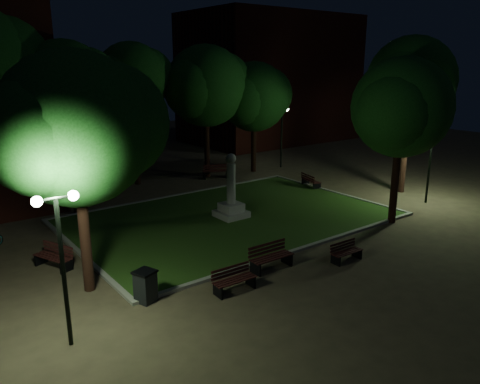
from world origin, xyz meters
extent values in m
plane|color=#4A3E2B|center=(0.00, 0.00, 0.00)|extent=(80.00, 80.00, 0.00)
cube|color=#244414|center=(0.00, 2.00, 0.04)|extent=(15.00, 10.00, 0.08)
cube|color=slate|center=(0.00, -3.10, 0.06)|extent=(15.40, 0.20, 0.12)
cube|color=slate|center=(0.00, 7.10, 0.06)|extent=(15.40, 0.20, 0.12)
cube|color=slate|center=(-7.60, 2.00, 0.06)|extent=(0.20, 10.00, 0.12)
cube|color=slate|center=(7.60, 2.00, 0.06)|extent=(0.20, 10.00, 0.12)
cube|color=gray|center=(0.00, 2.00, 0.23)|extent=(1.40, 1.40, 0.30)
cube|color=gray|center=(0.00, 2.00, 0.58)|extent=(1.00, 1.00, 0.40)
cylinder|color=gray|center=(0.00, 2.00, 1.78)|extent=(0.44, 0.44, 2.00)
sphere|color=gray|center=(0.00, 2.00, 3.03)|extent=(0.50, 0.50, 0.50)
cube|color=#4C1A11|center=(18.00, 20.00, 6.00)|extent=(16.00, 10.00, 12.00)
cylinder|color=black|center=(-8.37, -1.24, 2.01)|extent=(0.36, 0.36, 4.02)
sphere|color=#195118|center=(-8.37, -1.24, 5.49)|extent=(4.91, 4.91, 4.91)
sphere|color=#195118|center=(-7.14, -1.04, 5.59)|extent=(3.93, 3.93, 3.93)
sphere|color=#195118|center=(-9.35, -1.54, 5.39)|extent=(3.69, 3.69, 3.69)
cylinder|color=black|center=(-5.80, 7.56, 2.56)|extent=(0.36, 0.36, 5.11)
sphere|color=#195118|center=(-5.80, 7.56, 6.43)|extent=(4.38, 4.38, 4.38)
sphere|color=#195118|center=(-4.71, 7.76, 6.53)|extent=(3.50, 3.50, 3.50)
sphere|color=#195118|center=(-6.68, 7.26, 6.33)|extent=(3.28, 3.28, 3.28)
cylinder|color=black|center=(3.98, 10.17, 2.23)|extent=(0.36, 0.36, 4.46)
sphere|color=#195118|center=(3.98, 10.17, 6.05)|extent=(5.30, 5.30, 5.30)
sphere|color=#195118|center=(5.30, 10.37, 6.15)|extent=(4.24, 4.24, 4.24)
sphere|color=#195118|center=(2.92, 9.87, 5.95)|extent=(3.97, 3.97, 3.97)
cylinder|color=black|center=(7.50, 9.53, 1.91)|extent=(0.36, 0.36, 3.81)
sphere|color=#195118|center=(7.50, 9.53, 5.24)|extent=(4.78, 4.78, 4.78)
sphere|color=#195118|center=(8.69, 9.73, 5.34)|extent=(3.82, 3.82, 3.82)
sphere|color=#195118|center=(6.54, 9.23, 5.14)|extent=(3.58, 3.58, 3.58)
cylinder|color=black|center=(11.05, -0.19, 2.52)|extent=(0.36, 0.36, 5.04)
sphere|color=#195118|center=(11.05, -0.19, 6.53)|extent=(4.97, 4.97, 4.97)
sphere|color=#195118|center=(12.29, 0.01, 6.63)|extent=(3.98, 3.98, 3.98)
sphere|color=#195118|center=(10.06, -0.49, 6.43)|extent=(3.73, 3.73, 3.73)
cylinder|color=black|center=(5.87, -3.20, 2.07)|extent=(0.36, 0.36, 4.14)
sphere|color=#195118|center=(5.87, -3.20, 5.52)|extent=(4.59, 4.59, 4.59)
sphere|color=#195118|center=(7.02, -3.00, 5.62)|extent=(3.67, 3.67, 3.67)
sphere|color=#195118|center=(4.95, -3.50, 5.42)|extent=(3.44, 3.44, 3.44)
sphere|color=#195118|center=(-8.25, 8.87, 7.45)|extent=(4.63, 4.63, 4.63)
cylinder|color=black|center=(-0.72, 11.15, 2.66)|extent=(0.36, 0.36, 5.32)
sphere|color=#195118|center=(-0.72, 11.15, 6.61)|extent=(4.31, 4.31, 4.31)
sphere|color=#195118|center=(0.36, 11.35, 6.71)|extent=(3.44, 3.44, 3.44)
sphere|color=#195118|center=(-1.58, 10.85, 6.51)|extent=(3.23, 3.23, 3.23)
cylinder|color=black|center=(-9.94, -4.10, 2.09)|extent=(0.12, 0.12, 4.18)
cylinder|color=black|center=(-9.94, -4.10, 4.18)|extent=(0.90, 0.08, 0.08)
sphere|color=#D8FFD8|center=(-10.39, -4.10, 4.18)|extent=(0.28, 0.28, 0.28)
sphere|color=#D8FFD8|center=(-9.49, -4.10, 4.18)|extent=(0.28, 0.28, 0.28)
cylinder|color=black|center=(10.22, -2.34, 1.90)|extent=(0.12, 0.12, 3.81)
cylinder|color=black|center=(10.22, -2.34, 3.81)|extent=(0.90, 0.08, 0.08)
sphere|color=#D8FFD8|center=(9.77, -2.34, 3.81)|extent=(0.28, 0.28, 0.28)
sphere|color=#D8FFD8|center=(10.67, -2.34, 3.81)|extent=(0.28, 0.28, 0.28)
cylinder|color=black|center=(9.97, 9.36, 2.12)|extent=(0.12, 0.12, 4.23)
cylinder|color=black|center=(9.97, 9.36, 4.23)|extent=(0.90, 0.08, 0.08)
sphere|color=#D8FFD8|center=(9.52, 9.36, 4.23)|extent=(0.28, 0.28, 0.28)
sphere|color=#D8FFD8|center=(10.42, 9.36, 4.23)|extent=(0.28, 0.28, 0.28)
cube|color=black|center=(-3.11, -3.73, 0.24)|extent=(0.08, 0.60, 0.48)
cube|color=black|center=(-1.58, -3.76, 0.24)|extent=(0.08, 0.60, 0.48)
cube|color=#331311|center=(-2.35, -3.99, 0.49)|extent=(1.75, 0.14, 0.04)
cube|color=#331311|center=(-2.34, -3.83, 0.49)|extent=(1.75, 0.14, 0.04)
cube|color=#331311|center=(-2.34, -3.68, 0.49)|extent=(1.75, 0.14, 0.04)
cube|color=#331311|center=(-2.34, -3.53, 0.49)|extent=(1.75, 0.14, 0.04)
cube|color=#331311|center=(-2.34, -3.46, 0.60)|extent=(1.75, 0.10, 0.11)
cube|color=#331311|center=(-2.34, -3.46, 0.75)|extent=(1.75, 0.10, 0.11)
cube|color=#331311|center=(-2.34, -3.46, 0.91)|extent=(1.75, 0.10, 0.11)
cube|color=black|center=(-0.14, -4.95, 0.19)|extent=(0.07, 0.48, 0.38)
cube|color=black|center=(1.07, -4.99, 0.19)|extent=(0.07, 0.48, 0.38)
cube|color=#331311|center=(0.46, -5.16, 0.39)|extent=(1.38, 0.12, 0.03)
cube|color=#331311|center=(0.46, -5.04, 0.39)|extent=(1.38, 0.12, 0.03)
cube|color=#331311|center=(0.47, -4.92, 0.39)|extent=(1.38, 0.12, 0.03)
cube|color=#331311|center=(0.47, -4.79, 0.39)|extent=(1.38, 0.12, 0.03)
cube|color=#331311|center=(0.47, -4.74, 0.47)|extent=(1.38, 0.09, 0.08)
cube|color=#331311|center=(0.47, -4.74, 0.60)|extent=(1.38, 0.09, 0.08)
cube|color=#331311|center=(0.47, -4.74, 0.72)|extent=(1.38, 0.09, 0.08)
cube|color=black|center=(-5.18, -4.33, 0.21)|extent=(0.07, 0.53, 0.42)
cube|color=black|center=(-3.84, -4.37, 0.21)|extent=(0.07, 0.53, 0.42)
cube|color=#331311|center=(-4.52, -4.56, 0.43)|extent=(1.54, 0.13, 0.04)
cube|color=#331311|center=(-4.51, -4.42, 0.43)|extent=(1.54, 0.13, 0.04)
cube|color=#331311|center=(-4.51, -4.29, 0.43)|extent=(1.54, 0.13, 0.04)
cube|color=#331311|center=(-4.50, -4.15, 0.43)|extent=(1.54, 0.13, 0.04)
cube|color=#331311|center=(-4.50, -4.09, 0.53)|extent=(1.54, 0.10, 0.09)
cube|color=#331311|center=(-4.50, -4.09, 0.66)|extent=(1.54, 0.10, 0.09)
cube|color=#331311|center=(-4.50, -4.09, 0.80)|extent=(1.54, 0.10, 0.09)
cube|color=black|center=(-9.09, 1.97, 0.22)|extent=(0.54, 0.27, 0.45)
cube|color=black|center=(-8.54, 0.66, 0.22)|extent=(0.54, 0.27, 0.45)
cube|color=#331311|center=(-9.02, 1.23, 0.46)|extent=(0.71, 1.53, 0.04)
cube|color=#331311|center=(-8.89, 1.28, 0.46)|extent=(0.71, 1.53, 0.04)
cube|color=#331311|center=(-8.76, 1.34, 0.46)|extent=(0.71, 1.53, 0.04)
cube|color=#331311|center=(-8.63, 1.39, 0.46)|extent=(0.71, 1.53, 0.04)
cube|color=#331311|center=(-8.57, 1.41, 0.56)|extent=(0.68, 1.52, 0.10)
cube|color=#331311|center=(-8.57, 1.41, 0.70)|extent=(0.68, 1.52, 0.10)
cube|color=#331311|center=(-8.57, 1.41, 0.84)|extent=(0.68, 1.52, 0.10)
cube|color=black|center=(7.34, 3.18, 0.21)|extent=(0.53, 0.19, 0.42)
cube|color=black|center=(7.67, 4.49, 0.21)|extent=(0.53, 0.19, 0.42)
cube|color=#331311|center=(7.71, 3.78, 0.43)|extent=(0.47, 1.51, 0.04)
cube|color=#331311|center=(7.58, 3.81, 0.43)|extent=(0.47, 1.51, 0.04)
cube|color=#331311|center=(7.45, 3.85, 0.43)|extent=(0.47, 1.51, 0.04)
cube|color=#331311|center=(7.32, 3.88, 0.43)|extent=(0.47, 1.51, 0.04)
cube|color=#331311|center=(7.26, 3.90, 0.53)|extent=(0.44, 1.51, 0.09)
cube|color=#331311|center=(7.26, 3.90, 0.66)|extent=(0.44, 1.51, 0.09)
cube|color=#331311|center=(7.26, 3.90, 0.80)|extent=(0.44, 1.51, 0.09)
cube|color=black|center=(4.92, 9.14, 0.25)|extent=(0.30, 0.61, 0.50)
cube|color=black|center=(3.43, 9.74, 0.25)|extent=(0.30, 0.61, 0.50)
cube|color=#331311|center=(4.27, 9.67, 0.52)|extent=(1.74, 0.78, 0.05)
cube|color=#331311|center=(4.21, 9.53, 0.52)|extent=(1.74, 0.78, 0.05)
cube|color=#331311|center=(4.15, 9.38, 0.52)|extent=(1.74, 0.78, 0.05)
cube|color=#331311|center=(4.09, 9.23, 0.52)|extent=(1.74, 0.78, 0.05)
cube|color=#331311|center=(4.07, 9.16, 0.63)|extent=(1.73, 0.74, 0.11)
cube|color=#331311|center=(4.07, 9.16, 0.79)|extent=(1.73, 0.74, 0.11)
cube|color=#331311|center=(4.07, 9.16, 0.95)|extent=(1.73, 0.74, 0.11)
cube|color=black|center=(-7.20, -3.15, 0.50)|extent=(0.72, 0.72, 1.00)
cube|color=black|center=(-7.20, -3.15, 1.04)|extent=(0.80, 0.80, 0.07)
camera|label=1|loc=(-13.07, -15.89, 7.46)|focal=35.00mm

